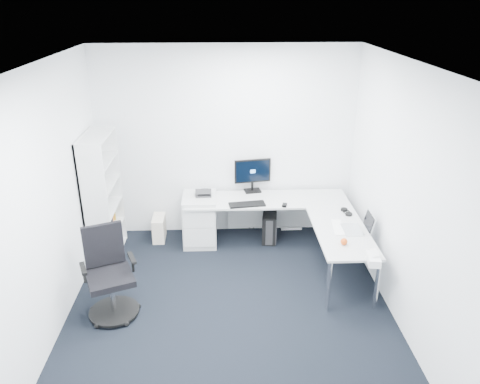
{
  "coord_description": "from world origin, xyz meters",
  "views": [
    {
      "loc": [
        -0.07,
        -4.2,
        3.29
      ],
      "look_at": [
        0.15,
        1.05,
        1.05
      ],
      "focal_mm": 35.0,
      "sensor_mm": 36.0,
      "label": 1
    }
  ],
  "objects_px": {
    "task_chair": "(110,276)",
    "monitor": "(253,175)",
    "l_desk": "(268,230)",
    "laptop": "(353,222)",
    "bookshelf": "(103,197)"
  },
  "relations": [
    {
      "from": "bookshelf",
      "to": "task_chair",
      "type": "bearing_deg",
      "value": -75.82
    },
    {
      "from": "bookshelf",
      "to": "monitor",
      "type": "bearing_deg",
      "value": 15.06
    },
    {
      "from": "bookshelf",
      "to": "monitor",
      "type": "height_order",
      "value": "bookshelf"
    },
    {
      "from": "l_desk",
      "to": "task_chair",
      "type": "height_order",
      "value": "task_chair"
    },
    {
      "from": "monitor",
      "to": "laptop",
      "type": "distance_m",
      "value": 1.69
    },
    {
      "from": "monitor",
      "to": "laptop",
      "type": "relative_size",
      "value": 1.58
    },
    {
      "from": "monitor",
      "to": "l_desk",
      "type": "bearing_deg",
      "value": -82.23
    },
    {
      "from": "task_chair",
      "to": "monitor",
      "type": "xyz_separation_m",
      "value": [
        1.65,
        1.89,
        0.4
      ]
    },
    {
      "from": "bookshelf",
      "to": "task_chair",
      "type": "distance_m",
      "value": 1.43
    },
    {
      "from": "l_desk",
      "to": "bookshelf",
      "type": "distance_m",
      "value": 2.23
    },
    {
      "from": "monitor",
      "to": "laptop",
      "type": "xyz_separation_m",
      "value": [
        1.12,
        -1.25,
        -0.13
      ]
    },
    {
      "from": "task_chair",
      "to": "monitor",
      "type": "height_order",
      "value": "monitor"
    },
    {
      "from": "task_chair",
      "to": "monitor",
      "type": "distance_m",
      "value": 2.54
    },
    {
      "from": "l_desk",
      "to": "laptop",
      "type": "distance_m",
      "value": 1.23
    },
    {
      "from": "bookshelf",
      "to": "laptop",
      "type": "xyz_separation_m",
      "value": [
        3.11,
        -0.72,
        -0.07
      ]
    }
  ]
}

